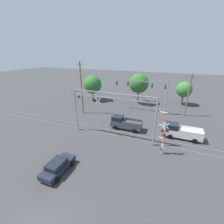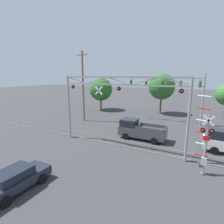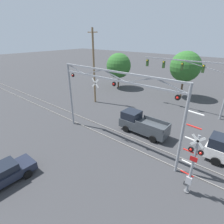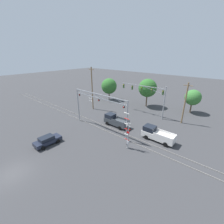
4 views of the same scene
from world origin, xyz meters
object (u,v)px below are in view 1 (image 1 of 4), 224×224
Objects in this scene: traffic_signal_span at (150,89)px; background_tree_far_right_verge at (93,85)px; crossing_signal_mast at (163,139)px; utility_pole_left at (81,88)px; sedan_waiting at (58,166)px; background_tree_beyond_span at (184,90)px; utility_pole_right at (188,95)px; pickup_truck_following at (180,132)px; background_tree_far_left_verge at (139,83)px; crossing_gantry at (112,106)px; pickup_truck_lead at (125,123)px.

traffic_signal_span is 15.80m from background_tree_far_right_verge.
utility_pole_left reaches higher than crossing_signal_mast.
background_tree_beyond_span is at bearing 65.72° from sedan_waiting.
traffic_signal_span is 1.34× the size of utility_pole_right.
utility_pole_left reaches higher than background_tree_far_right_verge.
background_tree_far_left_verge reaches higher than pickup_truck_following.
traffic_signal_span reaches higher than crossing_gantry.
utility_pole_left reaches higher than utility_pole_right.
utility_pole_left is at bearing -162.74° from utility_pole_right.
utility_pole_left reaches higher than pickup_truck_following.
background_tree_beyond_span reaches higher than sedan_waiting.
utility_pole_right is (3.43, 14.76, 2.18)m from crossing_signal_mast.
sedan_waiting is at bearing -106.66° from traffic_signal_span.
crossing_gantry is 17.21m from utility_pole_right.
utility_pole_right reaches higher than background_tree_far_left_verge.
crossing_gantry is 19.79m from background_tree_far_right_verge.
crossing_signal_mast is at bearing -114.19° from pickup_truck_following.
background_tree_beyond_span is (20.06, 13.84, -1.64)m from utility_pole_left.
background_tree_far_left_verge reaches higher than background_tree_beyond_span.
background_tree_beyond_span is 22.93m from background_tree_far_right_verge.
utility_pole_left reaches higher than crossing_gantry.
utility_pole_right is at bearing 58.34° from sedan_waiting.
background_tree_far_left_verge reaches higher than background_tree_far_right_verge.
traffic_signal_span is 7.37m from utility_pole_right.
traffic_signal_span is 22.89m from sedan_waiting.
crossing_signal_mast is 0.87× the size of background_tree_far_right_verge.
crossing_signal_mast is at bearing -42.08° from background_tree_far_right_verge.
utility_pole_left is 21.35m from utility_pole_right.
background_tree_far_right_verge is (-15.41, 3.38, -0.93)m from traffic_signal_span.
background_tree_far_right_verge reaches higher than crossing_signal_mast.
utility_pole_left is at bearing 161.10° from pickup_truck_lead.
utility_pole_left reaches higher than background_tree_beyond_span.
pickup_truck_following is 25.04m from background_tree_far_right_verge.
background_tree_beyond_span is at bearing 92.28° from utility_pole_right.
crossing_gantry is 2.34× the size of pickup_truck_following.
crossing_signal_mast is 21.00m from background_tree_far_left_verge.
pickup_truck_following is at bearing 65.81° from crossing_signal_mast.
crossing_signal_mast is at bearing -74.60° from traffic_signal_span.
utility_pole_right is (9.88, 9.91, 3.38)m from pickup_truck_lead.
pickup_truck_lead reaches higher than sedan_waiting.
traffic_signal_span is 11.61m from pickup_truck_following.
crossing_gantry is 2.21× the size of background_tree_beyond_span.
sedan_waiting is 0.39× the size of utility_pole_left.
pickup_truck_following is (8.75, 0.27, 0.00)m from pickup_truck_lead.
pickup_truck_lead is 0.61× the size of utility_pole_right.
background_tree_far_right_verge is (-11.75, 15.90, -0.81)m from crossing_gantry.
traffic_signal_span is 10.91m from background_tree_beyond_span.
traffic_signal_span is at bearing 74.23° from pickup_truck_lead.
pickup_truck_lead is 0.91× the size of background_tree_beyond_span.
pickup_truck_lead is at bearing -134.90° from utility_pole_right.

